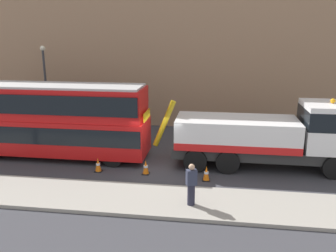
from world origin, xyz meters
The scene contains 10 objects.
ground_plane centered at (0.00, 0.00, 0.00)m, with size 120.00×120.00×0.00m, color #38383D.
near_kerb centered at (0.00, -4.20, 0.07)m, with size 60.00×2.80×0.15m, color gray.
building_facade centered at (0.00, 8.26, 8.07)m, with size 60.00×1.50×16.00m.
recovery_tow_truck centered at (5.72, 0.39, 1.76)m, with size 10.15×2.68×3.67m.
double_decker_bus centered at (-6.23, 0.38, 2.23)m, with size 11.06×2.60×4.06m.
pedestrian_bystander centered at (2.03, -4.51, 0.99)m, with size 0.47×0.39×1.71m.
traffic_cone_near_bus centered at (-2.85, -1.43, 0.34)m, with size 0.36×0.36×0.72m.
traffic_cone_midway centered at (-0.43, -1.40, 0.34)m, with size 0.36×0.36×0.72m.
traffic_cone_near_truck centered at (2.53, -1.76, 0.34)m, with size 0.36×0.36×0.72m.
street_lamp centered at (-9.09, 6.06, 3.47)m, with size 0.36×0.36×5.83m.
Camera 1 is at (2.89, -17.15, 6.82)m, focal length 37.56 mm.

